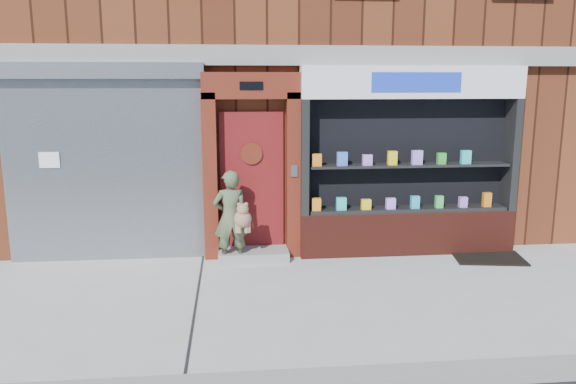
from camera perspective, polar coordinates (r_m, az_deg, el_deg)
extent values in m
plane|color=#9E9E99|center=(7.44, 2.89, -10.68)|extent=(80.00, 80.00, 0.00)
cube|color=gray|center=(5.51, 6.42, -18.43)|extent=(60.00, 0.30, 0.12)
cube|color=#4B2011|center=(12.92, -1.07, 16.72)|extent=(12.00, 8.00, 8.00)
cube|color=gray|center=(8.81, 1.18, 13.70)|extent=(12.00, 0.16, 0.30)
cube|color=gray|center=(9.07, -18.05, 1.98)|extent=(3.00, 0.10, 2.80)
cube|color=slate|center=(8.91, -18.74, 11.61)|extent=(3.10, 0.30, 0.24)
cube|color=white|center=(9.19, -23.09, 3.01)|extent=(0.30, 0.01, 0.24)
cube|color=#591B0F|center=(8.81, -7.90, 1.51)|extent=(0.22, 0.28, 2.60)
cube|color=#591B0F|center=(8.85, 0.54, 1.67)|extent=(0.22, 0.28, 2.60)
cube|color=#591B0F|center=(8.68, -3.79, 10.74)|extent=(1.50, 0.28, 0.40)
cube|color=black|center=(8.53, -3.75, 10.73)|extent=(0.35, 0.01, 0.12)
cube|color=maroon|center=(8.93, -3.69, 1.08)|extent=(1.00, 0.06, 2.20)
cylinder|color=black|center=(8.82, -3.71, 3.91)|extent=(0.28, 0.02, 0.28)
cylinder|color=#591B0F|center=(8.81, -3.71, 3.90)|extent=(0.34, 0.02, 0.34)
cube|color=gray|center=(8.94, -3.53, -6.34)|extent=(1.10, 0.55, 0.15)
cube|color=slate|center=(8.69, 0.65, 2.15)|extent=(0.10, 0.02, 0.18)
cube|color=#501B13|center=(9.38, 11.90, -3.97)|extent=(3.50, 0.40, 0.70)
cube|color=black|center=(8.77, 1.63, 3.55)|extent=(0.12, 0.40, 1.80)
cube|color=black|center=(9.79, 21.69, 3.57)|extent=(0.12, 0.40, 1.80)
cube|color=black|center=(9.31, 11.87, 3.77)|extent=(3.30, 0.03, 1.80)
cube|color=black|center=(9.29, 12.00, -1.71)|extent=(3.20, 0.36, 0.06)
cube|color=black|center=(9.16, 12.18, 2.69)|extent=(3.20, 0.36, 0.04)
cube|color=white|center=(9.06, 12.53, 10.84)|extent=(3.50, 0.40, 0.50)
cube|color=#1936C2|center=(8.87, 12.94, 10.82)|extent=(1.40, 0.01, 0.30)
cube|color=orange|center=(8.85, 2.89, -1.27)|extent=(0.14, 0.09, 0.20)
cube|color=#28C8C7|center=(8.91, 5.43, -1.19)|extent=(0.15, 0.09, 0.20)
cube|color=yellow|center=(9.00, 7.93, -1.25)|extent=(0.15, 0.09, 0.16)
cube|color=#B788F6|center=(9.10, 10.38, -1.15)|extent=(0.15, 0.09, 0.17)
cube|color=#29A7D0|center=(9.22, 12.77, -1.01)|extent=(0.13, 0.09, 0.20)
cube|color=green|center=(9.35, 15.09, -0.96)|extent=(0.12, 0.09, 0.20)
cube|color=#9F74D2|center=(9.51, 17.35, -0.98)|extent=(0.13, 0.09, 0.17)
cube|color=orange|center=(9.66, 19.54, -0.73)|extent=(0.13, 0.09, 0.23)
cube|color=orange|center=(8.72, 2.93, 3.27)|extent=(0.15, 0.09, 0.19)
cube|color=#4367E4|center=(8.79, 5.52, 3.37)|extent=(0.16, 0.09, 0.22)
cube|color=#B07ADC|center=(8.88, 8.05, 3.24)|extent=(0.15, 0.09, 0.17)
cube|color=yellow|center=(8.98, 10.54, 3.41)|extent=(0.14, 0.09, 0.22)
cube|color=#A57BDE|center=(9.10, 12.97, 3.44)|extent=(0.16, 0.09, 0.23)
cube|color=green|center=(9.23, 15.32, 3.30)|extent=(0.13, 0.09, 0.18)
cube|color=#27C4C3|center=(9.38, 17.61, 3.40)|extent=(0.15, 0.09, 0.21)
imported|color=#4C583A|center=(8.61, -5.85, -2.56)|extent=(0.57, 0.41, 1.45)
sphere|color=#886144|center=(8.44, -4.61, -2.73)|extent=(0.27, 0.27, 0.27)
sphere|color=#886144|center=(8.36, -4.62, -1.74)|extent=(0.18, 0.18, 0.18)
sphere|color=#886144|center=(8.35, -5.00, -1.28)|extent=(0.06, 0.06, 0.06)
sphere|color=#886144|center=(8.35, -4.27, -1.26)|extent=(0.06, 0.06, 0.06)
cylinder|color=#886144|center=(8.47, -5.20, -3.61)|extent=(0.06, 0.06, 0.16)
cylinder|color=#886144|center=(8.48, -4.00, -3.59)|extent=(0.06, 0.06, 0.16)
cylinder|color=#886144|center=(8.46, -4.96, -3.64)|extent=(0.06, 0.06, 0.16)
cylinder|color=#886144|center=(8.46, -4.24, -3.62)|extent=(0.06, 0.06, 0.16)
cube|color=black|center=(9.52, 19.68, -6.29)|extent=(1.17, 0.91, 0.03)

